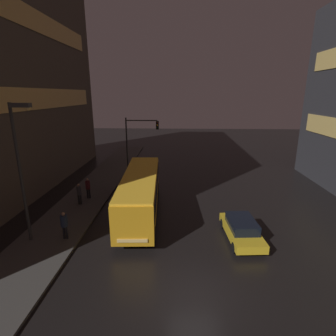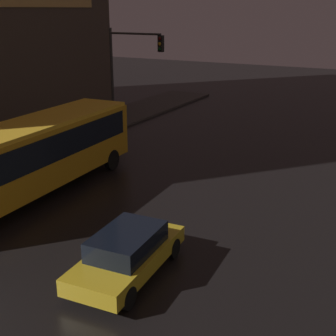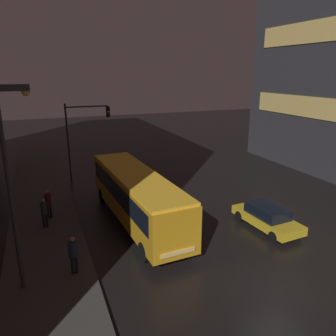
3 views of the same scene
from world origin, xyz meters
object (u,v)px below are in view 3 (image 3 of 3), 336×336
(pedestrian_near, at_px, (73,251))
(street_lamp_sidewalk, at_px, (12,162))
(pedestrian_far, at_px, (48,201))
(traffic_light_main, at_px, (82,129))
(bus_near, at_px, (136,193))
(pedestrian_mid, at_px, (44,211))
(car_taxi, at_px, (267,217))

(pedestrian_near, height_order, street_lamp_sidewalk, street_lamp_sidewalk)
(pedestrian_far, distance_m, traffic_light_main, 8.66)
(bus_near, height_order, pedestrian_near, bus_near)
(pedestrian_far, bearing_deg, bus_near, 2.04)
(pedestrian_mid, bearing_deg, pedestrian_near, -154.12)
(street_lamp_sidewalk, bearing_deg, pedestrian_near, 5.64)
(car_taxi, bearing_deg, pedestrian_near, -0.65)
(pedestrian_far, height_order, traffic_light_main, traffic_light_main)
(pedestrian_far, bearing_deg, street_lamp_sidewalk, -71.06)
(car_taxi, distance_m, traffic_light_main, 16.26)
(pedestrian_far, bearing_deg, pedestrian_mid, -73.17)
(bus_near, relative_size, pedestrian_far, 6.24)
(car_taxi, xyz_separation_m, pedestrian_far, (-11.86, 5.97, 0.51))
(pedestrian_mid, xyz_separation_m, traffic_light_main, (3.57, 8.70, 3.19))
(bus_near, distance_m, traffic_light_main, 10.25)
(pedestrian_far, bearing_deg, traffic_light_main, 94.35)
(traffic_light_main, bearing_deg, street_lamp_sidewalk, -107.39)
(bus_near, relative_size, traffic_light_main, 1.74)
(pedestrian_near, distance_m, pedestrian_far, 6.68)
(pedestrian_mid, distance_m, street_lamp_sidewalk, 7.09)
(car_taxi, relative_size, traffic_light_main, 0.69)
(traffic_light_main, bearing_deg, pedestrian_mid, -112.32)
(car_taxi, relative_size, street_lamp_sidewalk, 0.54)
(car_taxi, height_order, street_lamp_sidewalk, street_lamp_sidewalk)
(pedestrian_far, xyz_separation_m, street_lamp_sidewalk, (-1.15, -6.83, 4.38))
(pedestrian_near, distance_m, traffic_light_main, 14.56)
(bus_near, height_order, car_taxi, bus_near)
(pedestrian_near, xyz_separation_m, street_lamp_sidewalk, (-1.93, -0.19, 4.35))
(car_taxi, bearing_deg, street_lamp_sidewalk, -0.33)
(bus_near, bearing_deg, traffic_light_main, -83.59)
(bus_near, height_order, traffic_light_main, traffic_light_main)
(traffic_light_main, bearing_deg, bus_near, -80.38)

